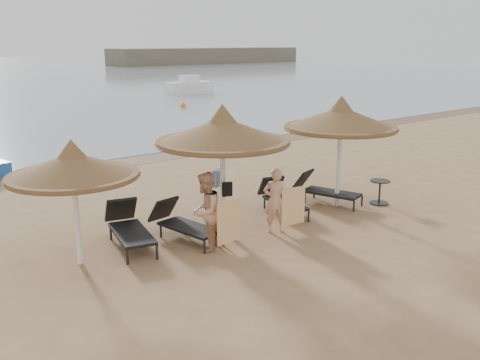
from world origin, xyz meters
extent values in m
plane|color=#A17A52|center=(0.00, 0.00, 0.00)|extent=(160.00, 160.00, 0.00)
cube|color=brown|center=(0.00, 9.40, 0.00)|extent=(200.00, 1.60, 0.01)
cube|color=#6D6349|center=(55.00, 80.00, 1.50)|extent=(40.00, 8.00, 3.00)
cube|color=white|center=(18.00, 30.00, 0.50)|extent=(4.00, 1.60, 1.00)
cube|color=white|center=(18.00, 30.00, 1.25)|extent=(1.50, 1.00, 0.60)
cylinder|color=white|center=(-3.20, 1.39, 0.93)|extent=(0.11, 0.11, 1.86)
cone|color=brown|center=(-3.20, 1.39, 2.05)|extent=(2.56, 2.56, 0.49)
cone|color=brown|center=(-3.20, 1.39, 2.34)|extent=(0.62, 0.62, 0.40)
cylinder|color=brown|center=(-3.20, 1.39, 1.82)|extent=(2.51, 2.51, 0.09)
cylinder|color=white|center=(0.11, 1.03, 1.10)|extent=(0.13, 0.13, 2.20)
cone|color=brown|center=(0.11, 1.03, 2.43)|extent=(3.03, 3.03, 0.58)
cone|color=brown|center=(0.11, 1.03, 2.77)|extent=(0.73, 0.73, 0.47)
cylinder|color=brown|center=(0.11, 1.03, 2.16)|extent=(2.97, 2.97, 0.10)
cylinder|color=white|center=(3.84, 0.87, 1.09)|extent=(0.12, 0.12, 2.17)
cone|color=brown|center=(3.84, 0.87, 2.40)|extent=(3.00, 3.00, 0.57)
cone|color=brown|center=(3.84, 0.87, 2.74)|extent=(0.72, 0.72, 0.47)
cylinder|color=brown|center=(3.84, 0.87, 2.13)|extent=(2.94, 2.94, 0.10)
cylinder|color=#232325|center=(-2.48, 0.75, 0.15)|extent=(0.05, 0.05, 0.31)
cylinder|color=#232325|center=(-1.88, 0.62, 0.15)|extent=(0.05, 0.05, 0.31)
cylinder|color=#232325|center=(-2.14, 2.25, 0.15)|extent=(0.05, 0.05, 0.31)
cylinder|color=#232325|center=(-1.54, 2.11, 0.15)|extent=(0.05, 0.05, 0.31)
cube|color=black|center=(-2.00, 1.49, 0.34)|extent=(1.03, 1.75, 0.07)
cube|color=black|center=(-1.78, 2.43, 0.60)|extent=(0.77, 0.60, 0.62)
cylinder|color=#232325|center=(-0.94, 0.27, 0.14)|extent=(0.05, 0.05, 0.29)
cylinder|color=#232325|center=(-0.38, 0.37, 0.14)|extent=(0.05, 0.05, 0.29)
cylinder|color=#232325|center=(-1.18, 1.68, 0.14)|extent=(0.05, 0.05, 0.29)
cylinder|color=#232325|center=(-0.61, 1.77, 0.14)|extent=(0.05, 0.05, 0.29)
cube|color=black|center=(-0.79, 1.07, 0.32)|extent=(0.87, 1.61, 0.06)
cube|color=black|center=(-0.93, 1.96, 0.56)|extent=(0.69, 0.53, 0.58)
cylinder|color=#232325|center=(1.69, 0.52, 0.14)|extent=(0.05, 0.05, 0.28)
cylinder|color=#232325|center=(2.23, 0.35, 0.14)|extent=(0.05, 0.05, 0.28)
cylinder|color=#232325|center=(2.10, 1.86, 0.14)|extent=(0.05, 0.05, 0.28)
cylinder|color=#232325|center=(2.64, 1.70, 0.14)|extent=(0.05, 0.05, 0.28)
cube|color=black|center=(2.18, 1.16, 0.31)|extent=(1.04, 1.63, 0.06)
cube|color=black|center=(2.44, 2.00, 0.55)|extent=(0.72, 0.59, 0.57)
cylinder|color=#232325|center=(3.76, 0.21, 0.14)|extent=(0.05, 0.05, 0.29)
cylinder|color=#232325|center=(4.31, 0.39, 0.14)|extent=(0.05, 0.05, 0.29)
cylinder|color=#232325|center=(3.32, 1.57, 0.14)|extent=(0.05, 0.05, 0.29)
cylinder|color=#232325|center=(3.87, 1.75, 0.14)|extent=(0.05, 0.05, 0.29)
cube|color=black|center=(3.80, 1.03, 0.32)|extent=(1.07, 1.65, 0.06)
cube|color=black|center=(3.52, 1.88, 0.56)|extent=(0.74, 0.61, 0.58)
cylinder|color=#232325|center=(4.86, 0.24, 0.02)|extent=(0.51, 0.51, 0.04)
cylinder|color=#232325|center=(4.86, 0.24, 0.33)|extent=(0.05, 0.05, 0.62)
cylinder|color=#232325|center=(4.86, 0.24, 0.64)|extent=(0.54, 0.54, 0.03)
imported|color=tan|center=(-0.79, 0.43, 0.99)|extent=(1.08, 1.02, 1.98)
imported|color=tan|center=(1.10, 0.35, 0.89)|extent=(0.98, 0.86, 1.79)
cube|color=orange|center=(-0.44, 0.08, 0.65)|extent=(0.67, 0.10, 0.94)
cube|color=orange|center=(1.45, 0.10, 0.62)|extent=(0.64, 0.12, 0.90)
cube|color=silver|center=(0.11, 1.21, 1.29)|extent=(0.33, 0.19, 0.39)
cube|color=black|center=(0.11, 0.87, 1.10)|extent=(0.24, 0.15, 0.32)
sphere|color=#F5A30B|center=(12.43, 22.23, 0.18)|extent=(0.37, 0.37, 0.37)
camera|label=1|loc=(-6.86, -8.44, 4.34)|focal=40.00mm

